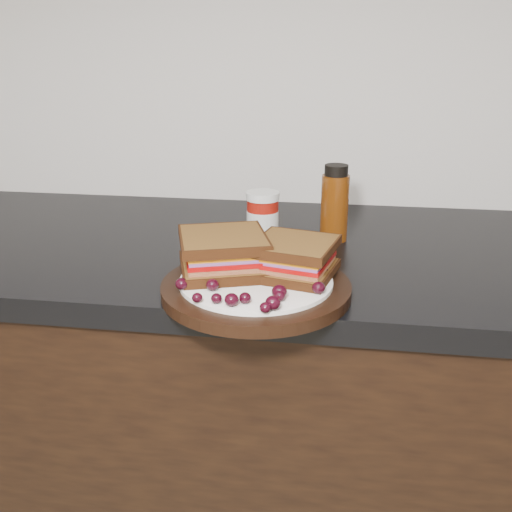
{
  "coord_description": "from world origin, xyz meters",
  "views": [
    {
      "loc": [
        0.33,
        0.7,
        1.25
      ],
      "look_at": [
        0.22,
        1.47,
        0.96
      ],
      "focal_mm": 40.0,
      "sensor_mm": 36.0,
      "label": 1
    }
  ],
  "objects": [
    {
      "name": "base_cabinets",
      "position": [
        0.0,
        1.7,
        0.43
      ],
      "size": [
        3.96,
        0.58,
        0.86
      ],
      "primitive_type": "cube",
      "color": "black",
      "rests_on": "ground_plane"
    },
    {
      "name": "countertop",
      "position": [
        0.0,
        1.7,
        0.88
      ],
      "size": [
        3.98,
        0.6,
        0.04
      ],
      "primitive_type": "cube",
      "color": "black",
      "rests_on": "base_cabinets"
    },
    {
      "name": "plate",
      "position": [
        0.22,
        1.47,
        0.91
      ],
      "size": [
        0.28,
        0.28,
        0.02
      ],
      "primitive_type": "cylinder",
      "color": "black",
      "rests_on": "countertop"
    },
    {
      "name": "sandwich_left",
      "position": [
        0.17,
        1.49,
        0.95
      ],
      "size": [
        0.16,
        0.16,
        0.06
      ],
      "primitive_type": null,
      "rotation": [
        0.0,
        0.0,
        0.32
      ],
      "color": "brown",
      "rests_on": "plate"
    },
    {
      "name": "sandwich_right",
      "position": [
        0.27,
        1.5,
        0.95
      ],
      "size": [
        0.14,
        0.14,
        0.05
      ],
      "primitive_type": null,
      "rotation": [
        0.0,
        0.0,
        -0.23
      ],
      "color": "brown",
      "rests_on": "plate"
    },
    {
      "name": "grape_0",
      "position": [
        0.12,
        1.42,
        0.93
      ],
      "size": [
        0.02,
        0.02,
        0.02
      ],
      "primitive_type": "ellipsoid",
      "color": "black",
      "rests_on": "plate"
    },
    {
      "name": "grape_1",
      "position": [
        0.17,
        1.42,
        0.93
      ],
      "size": [
        0.02,
        0.02,
        0.02
      ],
      "primitive_type": "ellipsoid",
      "color": "black",
      "rests_on": "plate"
    },
    {
      "name": "grape_2",
      "position": [
        0.15,
        1.38,
        0.93
      ],
      "size": [
        0.01,
        0.01,
        0.01
      ],
      "primitive_type": "ellipsoid",
      "color": "black",
      "rests_on": "plate"
    },
    {
      "name": "grape_3",
      "position": [
        0.18,
        1.38,
        0.93
      ],
      "size": [
        0.02,
        0.02,
        0.01
      ],
      "primitive_type": "ellipsoid",
      "color": "black",
      "rests_on": "plate"
    },
    {
      "name": "grape_4",
      "position": [
        0.2,
        1.37,
        0.93
      ],
      "size": [
        0.02,
        0.02,
        0.02
      ],
      "primitive_type": "ellipsoid",
      "color": "black",
      "rests_on": "plate"
    },
    {
      "name": "grape_5",
      "position": [
        0.22,
        1.38,
        0.93
      ],
      "size": [
        0.02,
        0.02,
        0.02
      ],
      "primitive_type": "ellipsoid",
      "color": "black",
      "rests_on": "plate"
    },
    {
      "name": "grape_6",
      "position": [
        0.25,
        1.36,
        0.93
      ],
      "size": [
        0.02,
        0.02,
        0.01
      ],
      "primitive_type": "ellipsoid",
      "color": "black",
      "rests_on": "plate"
    },
    {
      "name": "grape_7",
      "position": [
        0.26,
        1.37,
        0.93
      ],
      "size": [
        0.02,
        0.02,
        0.02
      ],
      "primitive_type": "ellipsoid",
      "color": "black",
      "rests_on": "plate"
    },
    {
      "name": "grape_8",
      "position": [
        0.26,
        1.4,
        0.93
      ],
      "size": [
        0.02,
        0.02,
        0.02
      ],
      "primitive_type": "ellipsoid",
      "color": "black",
      "rests_on": "plate"
    },
    {
      "name": "grape_9",
      "position": [
        0.26,
        1.41,
        0.93
      ],
      "size": [
        0.02,
        0.02,
        0.02
      ],
      "primitive_type": "ellipsoid",
      "color": "black",
      "rests_on": "plate"
    },
    {
      "name": "grape_10",
      "position": [
        0.31,
        1.43,
        0.93
      ],
      "size": [
        0.02,
        0.02,
        0.02
      ],
      "primitive_type": "ellipsoid",
      "color": "black",
      "rests_on": "plate"
    },
    {
      "name": "grape_11",
      "position": [
        0.3,
        1.45,
        0.93
      ],
      "size": [
        0.02,
        0.02,
        0.02
      ],
      "primitive_type": "ellipsoid",
      "color": "black",
      "rests_on": "plate"
    },
    {
      "name": "grape_12",
      "position": [
        0.31,
        1.45,
        0.93
      ],
      "size": [
        0.02,
        0.02,
        0.02
      ],
      "primitive_type": "ellipsoid",
      "color": "black",
      "rests_on": "plate"
    },
    {
      "name": "grape_13",
      "position": [
        0.32,
        1.49,
        0.93
      ],
      "size": [
        0.02,
        0.02,
        0.02
      ],
      "primitive_type": "ellipsoid",
      "color": "black",
      "rests_on": "plate"
    },
    {
      "name": "grape_14",
      "position": [
        0.29,
        1.51,
        0.93
      ],
      "size": [
        0.01,
        0.01,
        0.01
      ],
      "primitive_type": "ellipsoid",
      "color": "black",
      "rests_on": "plate"
    },
    {
      "name": "grape_15",
      "position": [
        0.27,
        1.5,
        0.93
      ],
      "size": [
        0.02,
        0.02,
        0.02
      ],
      "primitive_type": "ellipsoid",
      "color": "black",
      "rests_on": "plate"
    },
    {
      "name": "grape_16",
      "position": [
        0.17,
        1.52,
        0.93
      ],
      "size": [
        0.02,
        0.02,
        0.02
      ],
      "primitive_type": "ellipsoid",
      "color": "black",
      "rests_on": "plate"
    },
    {
      "name": "grape_17",
      "position": [
        0.16,
        1.51,
        0.93
      ],
      "size": [
        0.02,
        0.02,
        0.02
      ],
      "primitive_type": "ellipsoid",
      "color": "black",
      "rests_on": "plate"
    },
    {
      "name": "grape_18",
      "position": [
        0.14,
        1.49,
        0.93
      ],
      "size": [
        0.02,
        0.02,
        0.02
      ],
      "primitive_type": "ellipsoid",
      "color": "black",
      "rests_on": "plate"
    },
    {
      "name": "grape_19",
      "position": [
        0.14,
        1.47,
        0.93
      ],
      "size": [
        0.02,
        0.02,
        0.02
      ],
      "primitive_type": "ellipsoid",
      "color": "black",
      "rests_on": "plate"
    },
    {
      "name": "grape_20",
      "position": [
        0.17,
        1.45,
        0.93
      ],
      "size": [
        0.02,
        0.02,
        0.02
      ],
      "primitive_type": "ellipsoid",
      "color": "black",
      "rests_on": "plate"
    },
    {
      "name": "grape_21",
      "position": [
        0.17,
        1.5,
        0.93
      ],
      "size": [
        0.02,
        0.02,
        0.02
      ],
      "primitive_type": "ellipsoid",
      "color": "black",
      "rests_on": "plate"
    },
    {
      "name": "grape_22",
      "position": [
        0.16,
        1.48,
        0.93
      ],
      "size": [
        0.02,
        0.02,
        0.02
      ],
      "primitive_type": "ellipsoid",
      "color": "black",
      "rests_on": "plate"
    },
    {
      "name": "grape_23",
      "position": [
        0.12,
        1.49,
        0.93
      ],
      "size": [
        0.02,
        0.02,
        0.02
      ],
      "primitive_type": "ellipsoid",
      "color": "black",
      "rests_on": "plate"
    },
    {
      "name": "condiment_jar",
      "position": [
        0.2,
        1.72,
        0.95
      ],
      "size": [
        0.08,
        0.08,
        0.09
      ],
      "primitive_type": "cylinder",
      "rotation": [
        0.0,
        0.0,
        -0.26
      ],
      "color": "maroon",
      "rests_on": "countertop"
    },
    {
      "name": "oil_bottle",
      "position": [
        0.33,
        1.74,
        0.97
      ],
      "size": [
        0.07,
        0.07,
        0.14
      ],
      "primitive_type": "cylinder",
      "rotation": [
        0.0,
        0.0,
        -0.37
      ],
      "color": "#522508",
      "rests_on": "countertop"
    }
  ]
}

